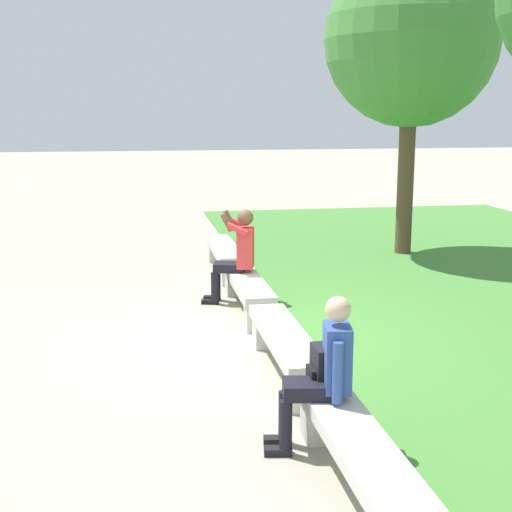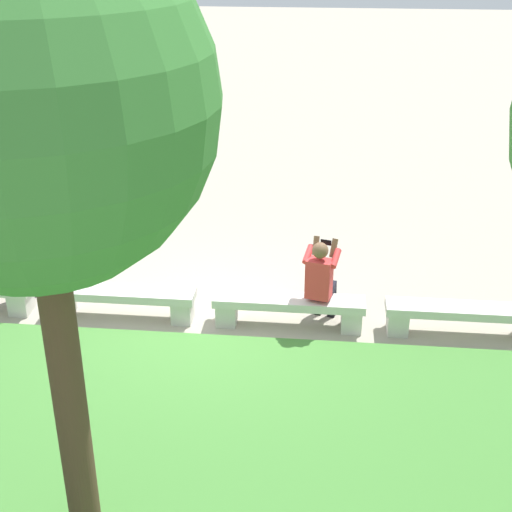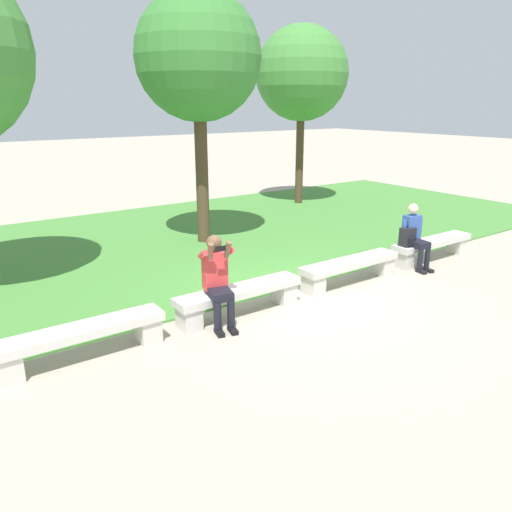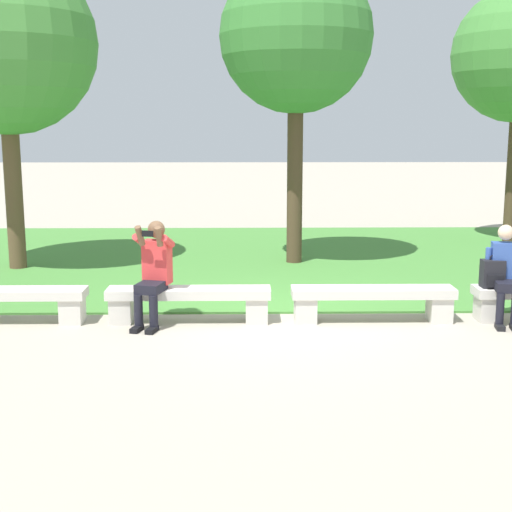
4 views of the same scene
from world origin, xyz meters
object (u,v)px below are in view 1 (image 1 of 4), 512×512
Objects in this scene: bench_near at (247,289)px; backpack at (325,368)px; person_photographer at (237,251)px; bench_mid at (285,345)px; tree_behind_wall at (411,41)px; person_distant at (323,369)px; bench_main at (224,254)px; bench_far at (358,454)px.

backpack is at bearing -0.22° from bench_near.
bench_near is 0.61m from person_photographer.
person_photographer is at bearing -178.48° from bench_mid.
tree_behind_wall reaches higher than person_photographer.
person_photographer is 4.49m from person_distant.
bench_mid is 1.60× the size of person_photographer.
bench_near is 1.00× the size of bench_mid.
tree_behind_wall is at bearing 154.16° from person_distant.
person_distant is 0.16m from backpack.
backpack is at bearing -25.96° from tree_behind_wall.
backpack is at bearing -0.14° from bench_main.
backpack is 8.65m from tree_behind_wall.
person_distant is (4.06, -0.07, 0.37)m from bench_near.
person_photographer reaches higher than bench_near.
bench_main is 0.39× the size of tree_behind_wall.
bench_mid is at bearing 179.44° from backpack.
bench_near is 1.67× the size of person_distant.
person_distant is 0.23× the size of tree_behind_wall.
tree_behind_wall reaches higher than bench_main.
bench_far is (4.76, 0.00, 0.00)m from bench_near.
bench_far is at bearing 0.83° from person_photographer.
bench_far is 1.60× the size of person_photographer.
backpack is (6.30, -0.02, 0.32)m from bench_main.
tree_behind_wall is at bearing 128.73° from person_photographer.
person_photographer is at bearing -179.88° from person_distant.
bench_main is 6.30m from backpack.
person_distant reaches higher than bench_mid.
person_distant is 2.94× the size of backpack.
tree_behind_wall reaches higher than bench_far.
bench_near is at bearing 179.78° from backpack.
bench_mid is 2.84m from person_photographer.
person_photographer is 5.54m from tree_behind_wall.
backpack is 0.08× the size of tree_behind_wall.
bench_main is 4.92× the size of backpack.
bench_main is at bearing 180.00° from bench_far.
tree_behind_wall is (-7.35, 3.56, 3.19)m from person_distant.
bench_mid is 1.00× the size of bench_far.
person_distant is at bearing 0.12° from person_photographer.
tree_behind_wall reaches higher than bench_near.
bench_mid is 0.39× the size of tree_behind_wall.
bench_far is at bearing 5.32° from person_distant.
tree_behind_wall reaches higher than person_distant.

